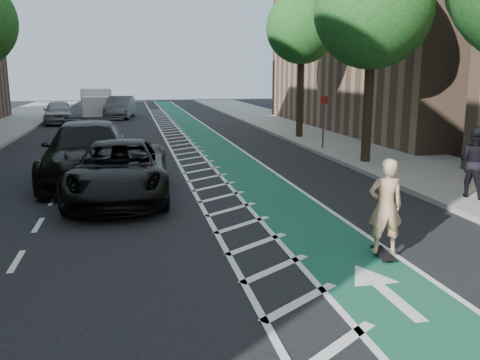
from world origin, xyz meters
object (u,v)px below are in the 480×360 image
object	(u,v)px
skateboarder	(385,206)
barrel_a	(75,162)
suv_near	(119,170)
suv_far	(88,152)

from	to	relation	value
skateboarder	barrel_a	bearing A→B (deg)	-48.76
suv_near	barrel_a	world-z (taller)	suv_near
suv_near	suv_far	world-z (taller)	suv_far
skateboarder	barrel_a	world-z (taller)	skateboarder
suv_near	barrel_a	size ratio (longest dim) A/B	7.01
skateboarder	suv_far	world-z (taller)	skateboarder
suv_far	barrel_a	xyz separation A→B (m)	(-0.60, 1.50, -0.56)
suv_far	skateboarder	bearing A→B (deg)	-54.49
barrel_a	skateboarder	bearing A→B (deg)	-56.87
suv_far	barrel_a	world-z (taller)	suv_far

